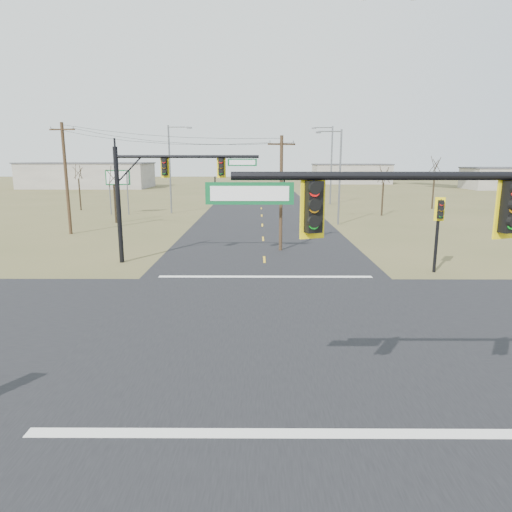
{
  "coord_description": "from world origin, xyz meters",
  "views": [
    {
      "loc": [
        -0.39,
        -17.36,
        6.5
      ],
      "look_at": [
        -0.49,
        1.0,
        2.6
      ],
      "focal_mm": 32.0,
      "sensor_mm": 36.0,
      "label": 1
    }
  ],
  "objects_px": {
    "highway_sign": "(118,183)",
    "utility_pole_near": "(281,191)",
    "streetlight_b": "(330,161)",
    "streetlight_c": "(172,165)",
    "streetlight_a": "(338,172)",
    "bare_tree_c": "(384,174)",
    "bare_tree_a": "(113,176)",
    "bare_tree_d": "(435,164)",
    "bare_tree_b": "(78,171)",
    "utility_pole_far": "(66,177)",
    "pedestal_signal_ne": "(439,218)",
    "mast_arm_far": "(164,180)"
  },
  "relations": [
    {
      "from": "streetlight_a",
      "to": "pedestal_signal_ne",
      "type": "bearing_deg",
      "value": -81.77
    },
    {
      "from": "bare_tree_b",
      "to": "bare_tree_d",
      "type": "xyz_separation_m",
      "value": [
        46.46,
        1.93,
        0.89
      ]
    },
    {
      "from": "bare_tree_b",
      "to": "bare_tree_a",
      "type": "bearing_deg",
      "value": -55.56
    },
    {
      "from": "pedestal_signal_ne",
      "to": "streetlight_a",
      "type": "bearing_deg",
      "value": 115.58
    },
    {
      "from": "utility_pole_near",
      "to": "bare_tree_b",
      "type": "bearing_deg",
      "value": 132.83
    },
    {
      "from": "utility_pole_far",
      "to": "streetlight_a",
      "type": "distance_m",
      "value": 25.36
    },
    {
      "from": "utility_pole_near",
      "to": "bare_tree_d",
      "type": "distance_m",
      "value": 35.98
    },
    {
      "from": "streetlight_a",
      "to": "bare_tree_a",
      "type": "relative_size",
      "value": 1.52
    },
    {
      "from": "highway_sign",
      "to": "bare_tree_b",
      "type": "bearing_deg",
      "value": 130.19
    },
    {
      "from": "utility_pole_near",
      "to": "streetlight_b",
      "type": "distance_m",
      "value": 35.8
    },
    {
      "from": "utility_pole_far",
      "to": "bare_tree_d",
      "type": "xyz_separation_m",
      "value": [
        40.0,
        21.21,
        0.89
      ]
    },
    {
      "from": "bare_tree_b",
      "to": "streetlight_a",
      "type": "bearing_deg",
      "value": -23.02
    },
    {
      "from": "bare_tree_c",
      "to": "bare_tree_d",
      "type": "distance_m",
      "value": 11.66
    },
    {
      "from": "streetlight_b",
      "to": "streetlight_c",
      "type": "xyz_separation_m",
      "value": [
        -20.78,
        -11.31,
        -0.38
      ]
    },
    {
      "from": "bare_tree_a",
      "to": "bare_tree_d",
      "type": "relative_size",
      "value": 0.85
    },
    {
      "from": "streetlight_b",
      "to": "highway_sign",
      "type": "bearing_deg",
      "value": -133.94
    },
    {
      "from": "streetlight_b",
      "to": "bare_tree_d",
      "type": "distance_m",
      "value": 14.31
    },
    {
      "from": "highway_sign",
      "to": "streetlight_c",
      "type": "relative_size",
      "value": 0.5
    },
    {
      "from": "streetlight_c",
      "to": "bare_tree_d",
      "type": "distance_m",
      "value": 34.18
    },
    {
      "from": "streetlight_a",
      "to": "bare_tree_b",
      "type": "relative_size",
      "value": 1.51
    },
    {
      "from": "utility_pole_far",
      "to": "streetlight_b",
      "type": "bearing_deg",
      "value": 45.22
    },
    {
      "from": "bare_tree_b",
      "to": "streetlight_b",
      "type": "bearing_deg",
      "value": 13.35
    },
    {
      "from": "utility_pole_near",
      "to": "streetlight_b",
      "type": "bearing_deg",
      "value": 75.92
    },
    {
      "from": "streetlight_b",
      "to": "bare_tree_a",
      "type": "relative_size",
      "value": 1.81
    },
    {
      "from": "bare_tree_c",
      "to": "utility_pole_far",
      "type": "bearing_deg",
      "value": -156.49
    },
    {
      "from": "pedestal_signal_ne",
      "to": "streetlight_a",
      "type": "xyz_separation_m",
      "value": [
        -2.43,
        20.13,
        2.04
      ]
    },
    {
      "from": "pedestal_signal_ne",
      "to": "bare_tree_b",
      "type": "relative_size",
      "value": 0.71
    },
    {
      "from": "streetlight_b",
      "to": "streetlight_c",
      "type": "height_order",
      "value": "streetlight_b"
    },
    {
      "from": "utility_pole_near",
      "to": "highway_sign",
      "type": "distance_m",
      "value": 28.52
    },
    {
      "from": "bare_tree_c",
      "to": "highway_sign",
      "type": "bearing_deg",
      "value": 178.39
    },
    {
      "from": "bare_tree_d",
      "to": "utility_pole_near",
      "type": "bearing_deg",
      "value": -127.1
    },
    {
      "from": "utility_pole_near",
      "to": "bare_tree_d",
      "type": "relative_size",
      "value": 1.12
    },
    {
      "from": "pedestal_signal_ne",
      "to": "highway_sign",
      "type": "height_order",
      "value": "highway_sign"
    },
    {
      "from": "streetlight_a",
      "to": "bare_tree_a",
      "type": "bearing_deg",
      "value": 178.62
    },
    {
      "from": "highway_sign",
      "to": "utility_pole_near",
      "type": "bearing_deg",
      "value": -63.75
    },
    {
      "from": "pedestal_signal_ne",
      "to": "mast_arm_far",
      "type": "bearing_deg",
      "value": -170.61
    },
    {
      "from": "highway_sign",
      "to": "streetlight_c",
      "type": "bearing_deg",
      "value": -0.32
    },
    {
      "from": "utility_pole_far",
      "to": "highway_sign",
      "type": "xyz_separation_m",
      "value": [
        0.08,
        14.47,
        -1.19
      ]
    },
    {
      "from": "utility_pole_far",
      "to": "bare_tree_a",
      "type": "bearing_deg",
      "value": 75.54
    },
    {
      "from": "bare_tree_c",
      "to": "streetlight_a",
      "type": "bearing_deg",
      "value": -131.35
    },
    {
      "from": "streetlight_a",
      "to": "bare_tree_c",
      "type": "bearing_deg",
      "value": 50.0
    },
    {
      "from": "utility_pole_near",
      "to": "bare_tree_b",
      "type": "height_order",
      "value": "utility_pole_near"
    },
    {
      "from": "mast_arm_far",
      "to": "streetlight_b",
      "type": "xyz_separation_m",
      "value": [
        16.17,
        38.62,
        1.01
      ]
    },
    {
      "from": "utility_pole_near",
      "to": "utility_pole_far",
      "type": "relative_size",
      "value": 0.85
    },
    {
      "from": "streetlight_a",
      "to": "highway_sign",
      "type": "bearing_deg",
      "value": 162.46
    },
    {
      "from": "streetlight_b",
      "to": "bare_tree_d",
      "type": "bearing_deg",
      "value": -4.1
    },
    {
      "from": "pedestal_signal_ne",
      "to": "bare_tree_b",
      "type": "bearing_deg",
      "value": 153.85
    },
    {
      "from": "utility_pole_far",
      "to": "streetlight_c",
      "type": "relative_size",
      "value": 0.92
    },
    {
      "from": "mast_arm_far",
      "to": "utility_pole_far",
      "type": "distance_m",
      "value": 15.73
    },
    {
      "from": "mast_arm_far",
      "to": "utility_pole_far",
      "type": "xyz_separation_m",
      "value": [
        -10.84,
        11.41,
        -0.26
      ]
    }
  ]
}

